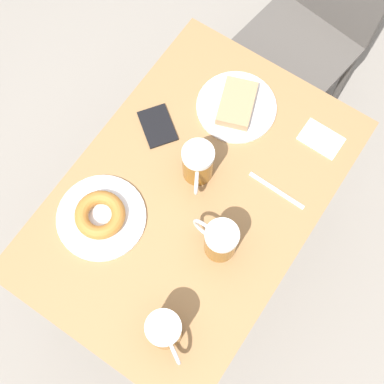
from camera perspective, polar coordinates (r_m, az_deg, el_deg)
ground_plane at (r=2.23m, az=-0.00°, el=-6.61°), size 8.00×8.00×0.00m
table at (r=1.58m, az=-0.00°, el=-1.13°), size 0.67×1.00×0.74m
chair at (r=2.10m, az=13.01°, el=17.57°), size 0.45×0.45×0.90m
plate_with_cake at (r=1.62m, az=4.78°, el=9.20°), size 0.24×0.24×0.04m
plate_with_donut at (r=1.49m, az=-9.72°, el=-2.54°), size 0.25×0.25×0.05m
beer_mug_left at (r=1.40m, az=3.00°, el=-5.16°), size 0.14×0.09×0.14m
beer_mug_center at (r=1.37m, az=-2.91°, el=-14.60°), size 0.13×0.10×0.14m
beer_mug_right at (r=1.47m, az=0.63°, el=3.02°), size 0.09×0.13×0.14m
napkin_folded at (r=1.62m, az=13.61°, el=5.53°), size 0.12×0.08×0.00m
fork at (r=1.53m, az=9.01°, el=0.15°), size 0.18×0.02×0.00m
passport_near_edge at (r=1.60m, az=-3.70°, el=7.05°), size 0.15×0.15×0.01m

